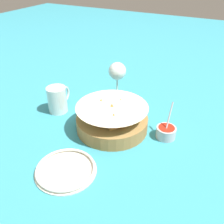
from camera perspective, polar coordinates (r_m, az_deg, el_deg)
ground_plane at (r=0.86m, az=1.05°, el=-4.74°), size 4.00×4.00×0.00m
food_basket at (r=0.85m, az=-0.03°, el=-1.55°), size 0.24×0.24×0.10m
sauce_cup at (r=0.84m, az=12.25°, el=-4.42°), size 0.07×0.07×0.12m
wine_glass at (r=1.01m, az=1.22°, el=9.04°), size 0.07×0.07×0.16m
beer_mug at (r=0.97m, az=-12.31°, el=2.65°), size 0.11×0.07×0.10m
side_plate at (r=0.73m, az=-10.53°, el=-12.80°), size 0.17×0.17×0.01m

